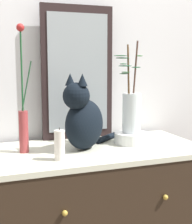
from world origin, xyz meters
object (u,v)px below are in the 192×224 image
vase_slim_green (23,118)px  bowl_porcelain (131,138)px  cat_sitting (83,119)px  vase_glass_clear (131,109)px  mirror_leaning (78,73)px  candle_pillar (60,145)px

vase_slim_green → bowl_porcelain: bearing=-1.5°
cat_sitting → bowl_porcelain: (0.27, 0.03, -0.12)m
cat_sitting → vase_slim_green: bearing=171.0°
vase_slim_green → vase_glass_clear: (0.55, -0.01, 0.02)m
cat_sitting → bowl_porcelain: bearing=6.3°
cat_sitting → vase_glass_clear: bearing=6.5°
mirror_leaning → vase_slim_green: (-0.33, -0.21, -0.20)m
bowl_porcelain → vase_slim_green: bearing=178.5°
bowl_porcelain → candle_pillar: candle_pillar is taller
vase_slim_green → vase_glass_clear: size_ratio=1.26×
vase_slim_green → vase_glass_clear: bearing=-1.4°
mirror_leaning → cat_sitting: bearing=-101.1°
cat_sitting → vase_glass_clear: size_ratio=0.86×
vase_glass_clear → cat_sitting: bearing=-173.5°
vase_slim_green → vase_glass_clear: vase_slim_green is taller
mirror_leaning → vase_glass_clear: bearing=-45.2°
bowl_porcelain → vase_glass_clear: vase_glass_clear is taller
mirror_leaning → bowl_porcelain: bearing=-45.2°
mirror_leaning → vase_slim_green: size_ratio=1.22×
mirror_leaning → candle_pillar: (-0.20, -0.39, -0.30)m
mirror_leaning → vase_glass_clear: size_ratio=1.54×
cat_sitting → bowl_porcelain: 0.30m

